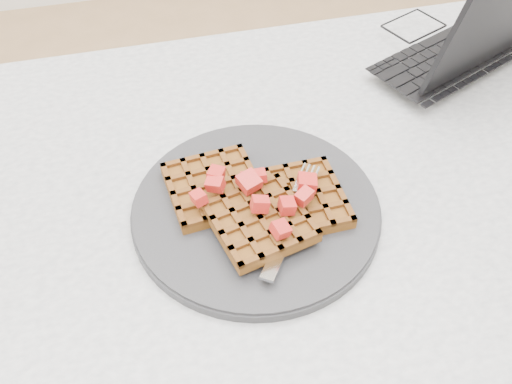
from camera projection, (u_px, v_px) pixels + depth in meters
table at (302, 250)px, 0.81m from camera, size 1.20×0.80×0.75m
plate at (256, 210)px, 0.70m from camera, size 0.31×0.31×0.02m
waffles at (257, 201)px, 0.69m from camera, size 0.21×0.20×0.03m
strawberry_pile at (256, 184)px, 0.67m from camera, size 0.15×0.15×0.02m
fork at (294, 218)px, 0.67m from camera, size 0.12×0.16×0.02m
laptop at (452, 39)px, 0.91m from camera, size 0.36×0.32×0.21m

